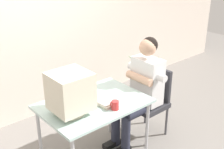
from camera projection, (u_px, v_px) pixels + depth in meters
wall_back at (47, 8)px, 3.97m from camera, size 8.00×0.10×3.00m
desk at (94, 108)px, 3.14m from camera, size 1.12×0.78×0.75m
crt_monitor at (71, 92)px, 2.80m from camera, size 0.38×0.36×0.44m
keyboard at (97, 99)px, 3.14m from camera, size 0.17×0.46×0.03m
office_chair at (151, 98)px, 3.72m from camera, size 0.43×0.43×0.89m
person_seated at (141, 87)px, 3.52m from camera, size 0.72×0.57×1.31m
potted_plant at (143, 82)px, 4.43m from camera, size 0.63×0.61×0.86m
desk_mug at (115, 105)px, 2.96m from camera, size 0.08×0.09×0.09m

